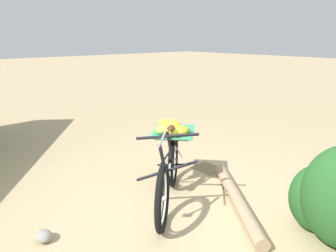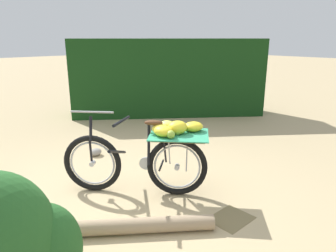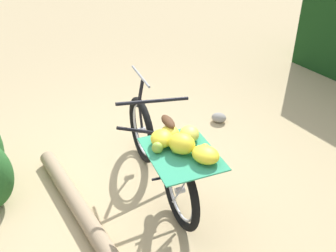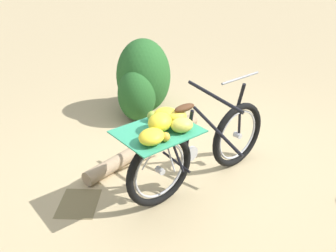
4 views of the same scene
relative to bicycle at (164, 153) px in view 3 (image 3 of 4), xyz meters
name	(u,v)px [view 3 (image 3 of 4)]	position (x,y,z in m)	size (l,w,h in m)	color
ground_plane	(137,181)	(0.34, -0.09, -0.51)	(60.00, 60.00, 0.00)	tan
bicycle	(164,153)	(0.00, 0.00, 0.00)	(1.40, 1.53, 1.03)	black
fallen_log	(78,205)	(0.68, 0.50, -0.43)	(0.15, 0.15, 1.79)	#9E8466
path_stone	(219,118)	(-0.19, -1.54, -0.45)	(0.19, 0.16, 0.12)	gray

